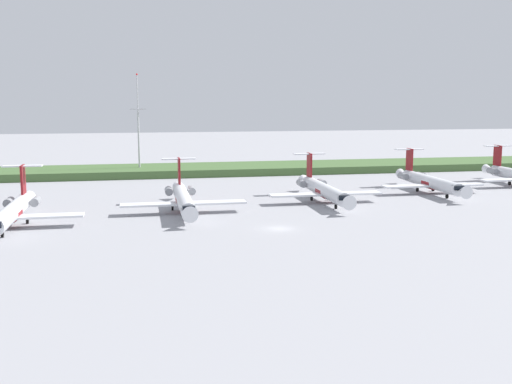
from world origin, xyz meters
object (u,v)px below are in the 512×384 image
Objects in this scene: regional_jet_second at (12,211)px; regional_jet_fifth at (429,181)px; regional_jet_third at (183,198)px; regional_jet_fourth at (323,189)px; antenna_mast at (139,134)px.

regional_jet_second is 86.13m from regional_jet_fifth.
regional_jet_third and regional_jet_fourth have the same top height.
regional_jet_fifth is (83.79, 19.95, 0.00)m from regional_jet_second.
regional_jet_fifth is at bearing -34.90° from antenna_mast.
regional_jet_fourth is 27.62m from regional_jet_fifth.
antenna_mast is (-63.31, 44.17, 8.76)m from regional_jet_fifth.
regional_jet_second is 58.51m from regional_jet_fourth.
antenna_mast is at bearing 72.29° from regional_jet_second.
regional_jet_fifth is at bearing 12.62° from regional_jet_third.
antenna_mast reaches higher than regional_jet_fourth.
regional_jet_third is 29.21m from regional_jet_fourth.
regional_jet_fifth is at bearing 14.56° from regional_jet_fourth.
regional_jet_second is at bearing -166.61° from regional_jet_fifth.
antenna_mast is (-36.57, 51.11, 8.76)m from regional_jet_fourth.
antenna_mast is at bearing 97.93° from regional_jet_third.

